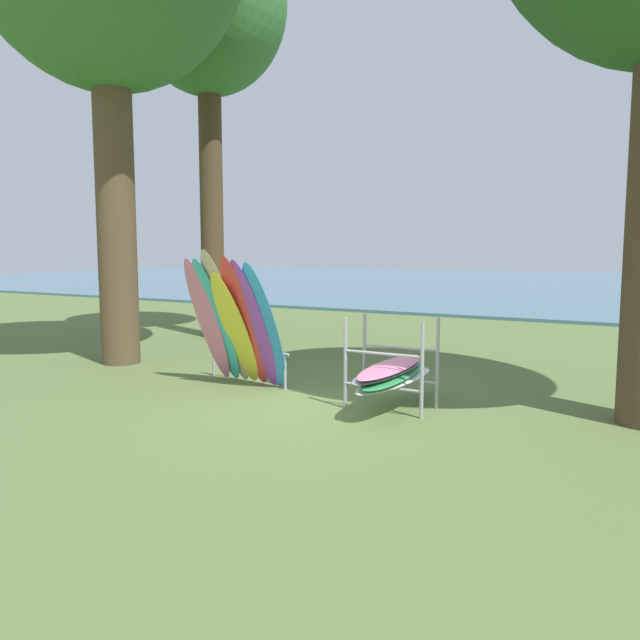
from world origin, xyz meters
TOP-DOWN VIEW (x-y plane):
  - ground_plane at (0.00, 0.00)m, footprint 80.00×80.00m
  - lake_water at (0.00, 29.73)m, footprint 80.00×36.00m
  - tree_mid_behind at (-5.33, 4.83)m, footprint 3.72×3.72m
  - leaning_board_pile at (-1.46, 0.50)m, footprint 1.86×1.04m
  - board_storage_rack at (1.25, 0.42)m, footprint 1.15×2.13m

SIDE VIEW (x-z plane):
  - ground_plane at x=0.00m, z-range 0.00..0.00m
  - lake_water at x=0.00m, z-range 0.00..0.10m
  - board_storage_rack at x=1.25m, z-range -0.13..1.12m
  - leaning_board_pile at x=-1.46m, z-range -0.08..2.09m
  - tree_mid_behind at x=-5.33m, z-range 2.71..12.72m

